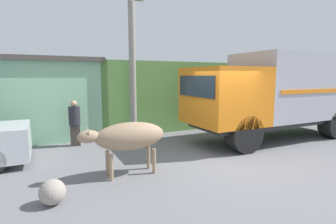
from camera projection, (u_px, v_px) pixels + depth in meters
The scene contains 8 objects.
ground_plane at pixel (223, 158), 7.60m from camera, with size 60.00×60.00×0.00m, color slate.
hillside_embankment at pixel (137, 93), 13.98m from camera, with size 32.00×6.99×2.97m.
building_backdrop at pixel (41, 98), 9.86m from camera, with size 4.33×2.70×3.03m.
cargo_truck at pixel (281, 91), 9.83m from camera, with size 7.17×2.39×3.17m.
brown_cow at pixel (129, 137), 6.18m from camera, with size 2.06×0.66×1.27m.
pedestrian_on_hill at pixel (75, 121), 8.85m from camera, with size 0.41×0.41×1.55m.
utility_pole at pixel (132, 58), 9.67m from camera, with size 0.90×0.26×5.84m.
roadside_rock at pixel (52, 192), 4.80m from camera, with size 0.47×0.47×0.47m.
Camera 1 is at (-4.66, -5.90, 2.34)m, focal length 28.00 mm.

